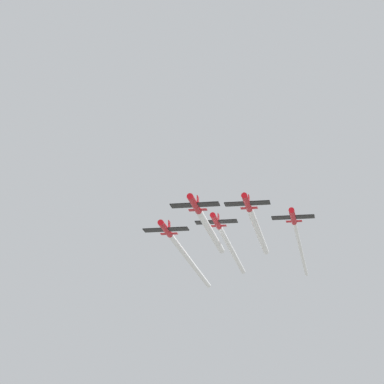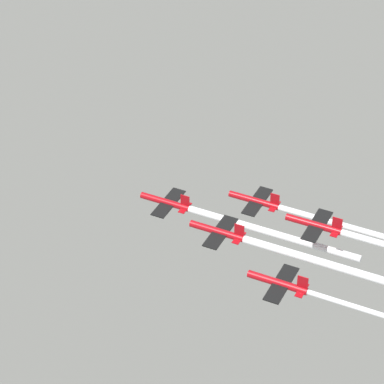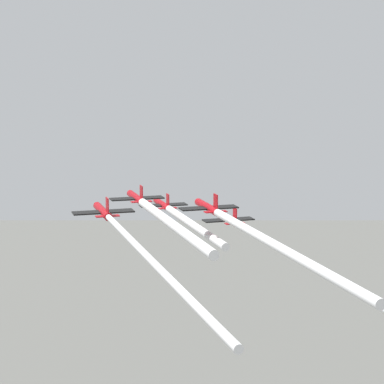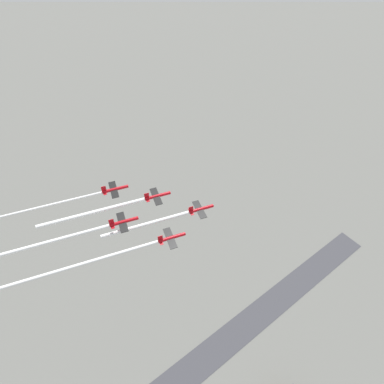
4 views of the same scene
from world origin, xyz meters
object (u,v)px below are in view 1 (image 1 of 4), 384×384
Objects in this scene: jet_1 at (247,203)px; jet_4 at (216,221)px; jet_2 at (166,229)px; jet_0 at (195,204)px; jet_3 at (293,217)px.

jet_4 is (-6.84, 12.96, 0.36)m from jet_1.
jet_1 is 1.00× the size of jet_4.
jet_1 is 15.45m from jet_2.
jet_0 is 14.67m from jet_2.
jet_3 reaches higher than jet_4.
jet_4 reaches higher than jet_0.
jet_3 is at bearing -120.47° from jet_0.
jet_1 is (8.00, 12.28, 3.63)m from jet_0.
jet_1 is at bearing 120.47° from jet_4.
jet_0 is at bearing 59.53° from jet_1.
jet_4 reaches higher than jet_1.
jet_2 is 1.00× the size of jet_4.
jet_3 is 1.00× the size of jet_4.
jet_3 reaches higher than jet_2.
jet_3 is (8.00, 12.28, 0.60)m from jet_1.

